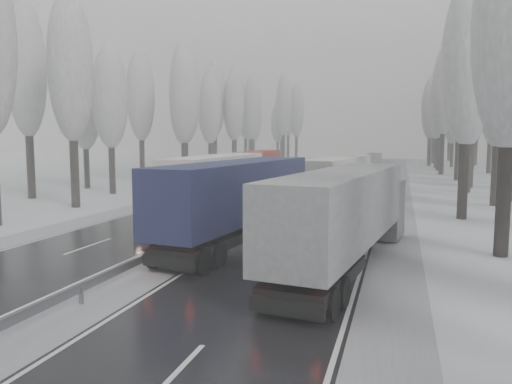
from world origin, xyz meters
The scene contains 51 objects.
carriageway_right centered at (5.25, 30.00, 0.01)m, with size 7.50×200.00×0.03m, color black.
carriageway_left centered at (-5.25, 30.00, 0.01)m, with size 7.50×200.00×0.03m, color black.
median_slush centered at (0.00, 30.00, 0.02)m, with size 3.00×200.00×0.04m, color #A7A9AF.
shoulder_right centered at (10.20, 30.00, 0.02)m, with size 2.40×200.00×0.04m, color #A7A9AF.
shoulder_left centered at (-10.20, 30.00, 0.02)m, with size 2.40×200.00×0.04m, color #A7A9AF.
median_guardrail centered at (0.00, 29.99, 0.60)m, with size 0.12×200.00×0.76m.
tree_18 centered at (14.51, 27.03, 10.70)m, with size 3.60×3.60×16.58m.
tree_20 centered at (17.90, 35.17, 10.14)m, with size 3.60×3.60×15.71m.
tree_22 centered at (17.02, 45.60, 10.24)m, with size 3.60×3.60×15.86m.
tree_24 centered at (17.90, 51.02, 13.19)m, with size 3.60×3.60×20.49m.
tree_26 centered at (17.56, 61.27, 12.10)m, with size 3.60×3.60×18.78m.
tree_28 centered at (16.34, 71.95, 12.64)m, with size 3.60×3.60×19.62m.
tree_29 centered at (23.71, 75.95, 11.67)m, with size 3.60×3.60×18.11m.
tree_30 centered at (16.56, 81.70, 11.52)m, with size 3.60×3.60×17.86m.
tree_31 centered at (22.48, 85.70, 11.97)m, with size 3.60×3.60×18.58m.
tree_32 centered at (16.63, 89.21, 11.18)m, with size 3.60×3.60×17.33m.
tree_33 centered at (19.77, 93.21, 9.26)m, with size 3.60×3.60×14.33m.
tree_34 centered at (15.73, 96.32, 11.37)m, with size 3.60×3.60×17.63m.
tree_35 centered at (24.94, 100.32, 11.77)m, with size 3.60×3.60×18.25m.
tree_36 centered at (17.04, 106.16, 13.02)m, with size 3.60×3.60×20.23m.
tree_37 centered at (24.02, 110.16, 10.56)m, with size 3.60×3.60×16.37m.
tree_38 centered at (18.73, 116.73, 11.59)m, with size 3.60×3.60×17.97m.
tree_39 centered at (21.55, 120.73, 10.45)m, with size 3.60×3.60×16.19m.
tree_58 centered at (-15.13, 24.57, 11.10)m, with size 3.60×3.60×17.21m.
tree_59 centered at (-22.80, 28.57, 11.87)m, with size 3.60×3.60×18.41m.
tree_60 centered at (-17.75, 34.20, 9.59)m, with size 3.60×3.60×14.84m.
tree_61 centered at (-23.52, 38.20, 9.02)m, with size 3.60×3.60×13.95m.
tree_62 centered at (-13.94, 43.73, 10.36)m, with size 3.60×3.60×16.04m.
tree_63 centered at (-21.85, 47.73, 10.89)m, with size 3.60×3.60×16.88m.
tree_64 centered at (-18.26, 52.71, 9.96)m, with size 3.60×3.60×15.42m.
tree_65 centered at (-20.05, 56.71, 12.55)m, with size 3.60×3.60×19.48m.
tree_66 centered at (-18.16, 62.35, 9.84)m, with size 3.60×3.60×15.23m.
tree_67 centered at (-19.54, 66.35, 11.03)m, with size 3.60×3.60×17.09m.
tree_68 centered at (-16.58, 69.11, 10.75)m, with size 3.60×3.60×16.65m.
tree_69 centered at (-21.42, 73.11, 12.46)m, with size 3.60×3.60×19.35m.
tree_70 centered at (-16.33, 79.19, 11.03)m, with size 3.60×3.60×17.09m.
tree_71 centered at (-21.09, 83.19, 12.63)m, with size 3.60×3.60×19.61m.
tree_72 centered at (-18.93, 88.54, 9.76)m, with size 3.60×3.60×15.11m.
tree_73 centered at (-21.82, 92.54, 11.11)m, with size 3.60×3.60×17.22m.
tree_74 centered at (-15.07, 99.33, 12.67)m, with size 3.60×3.60×19.68m.
tree_75 centered at (-24.20, 103.33, 11.99)m, with size 3.60×3.60×18.60m.
tree_76 centered at (-14.05, 108.72, 11.95)m, with size 3.60×3.60×18.55m.
tree_77 centered at (-19.66, 112.72, 9.26)m, with size 3.60×3.60×14.32m.
tree_78 centered at (-17.56, 115.31, 12.59)m, with size 3.60×3.60×19.55m.
tree_79 centered at (-20.33, 119.31, 11.01)m, with size 3.60×3.60×17.07m.
truck_grey_tarp centered at (8.19, 11.66, 2.50)m, with size 4.90×16.87×4.29m.
truck_blue_box centered at (2.29, 15.62, 2.59)m, with size 4.91×17.42×4.43m.
truck_cream_box centered at (5.68, 30.78, 2.39)m, with size 4.57×16.11×4.10m.
box_truck_distant centered at (5.63, 85.07, 1.51)m, with size 2.93×8.07×2.96m.
truck_red_white centered at (-2.38, 22.21, 2.56)m, with size 2.97×17.16×4.39m.
truck_red_red centered at (-5.30, 43.64, 2.41)m, with size 3.17×16.22×4.14m.
Camera 1 is at (10.29, -10.13, 5.67)m, focal length 35.00 mm.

